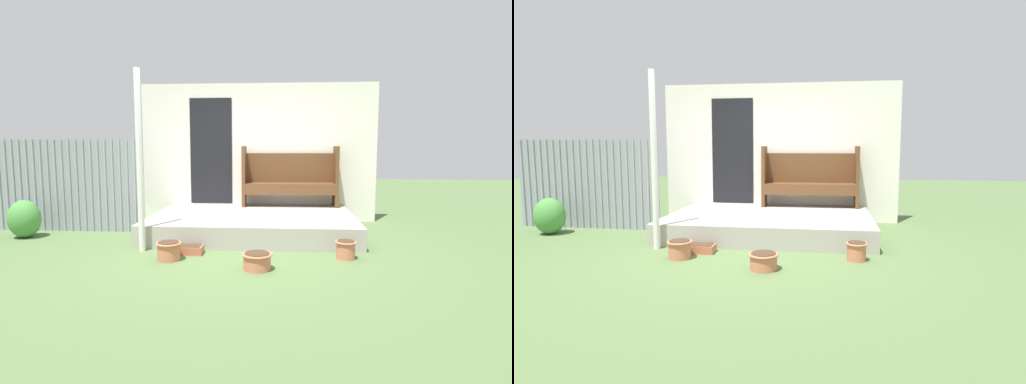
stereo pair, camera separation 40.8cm
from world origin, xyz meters
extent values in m
plane|color=#516B3D|center=(0.00, 0.00, 0.00)|extent=(24.00, 24.00, 0.00)
cube|color=#A8A399|center=(0.20, 1.13, 0.16)|extent=(3.26, 2.26, 0.32)
cube|color=white|center=(0.20, 2.29, 1.30)|extent=(4.46, 0.06, 2.60)
cube|color=black|center=(-0.70, 2.25, 1.33)|extent=(0.80, 0.02, 2.00)
cube|color=gray|center=(-3.00, 1.08, 0.77)|extent=(2.59, 0.02, 1.54)
cylinder|color=#979CA5|center=(-4.11, 1.06, 0.77)|extent=(0.04, 0.04, 1.54)
cylinder|color=#979CA5|center=(-3.99, 1.06, 0.77)|extent=(0.04, 0.04, 1.54)
cylinder|color=#979CA5|center=(-3.86, 1.06, 0.77)|extent=(0.04, 0.04, 1.54)
cylinder|color=#979CA5|center=(-3.74, 1.06, 0.77)|extent=(0.04, 0.04, 1.54)
cylinder|color=#979CA5|center=(-3.62, 1.06, 0.77)|extent=(0.04, 0.04, 1.54)
cylinder|color=#979CA5|center=(-3.49, 1.06, 0.77)|extent=(0.04, 0.04, 1.54)
cylinder|color=#979CA5|center=(-3.37, 1.06, 0.77)|extent=(0.04, 0.04, 1.54)
cylinder|color=#979CA5|center=(-3.24, 1.06, 0.77)|extent=(0.04, 0.04, 1.54)
cylinder|color=#979CA5|center=(-3.12, 1.06, 0.77)|extent=(0.04, 0.04, 1.54)
cylinder|color=#979CA5|center=(-3.00, 1.06, 0.77)|extent=(0.04, 0.04, 1.54)
cylinder|color=#979CA5|center=(-2.87, 1.06, 0.77)|extent=(0.04, 0.04, 1.54)
cylinder|color=#979CA5|center=(-2.75, 1.06, 0.77)|extent=(0.04, 0.04, 1.54)
cylinder|color=#979CA5|center=(-2.63, 1.06, 0.77)|extent=(0.04, 0.04, 1.54)
cylinder|color=#979CA5|center=(-2.50, 1.06, 0.77)|extent=(0.04, 0.04, 1.54)
cylinder|color=#979CA5|center=(-2.38, 1.06, 0.77)|extent=(0.04, 0.04, 1.54)
cylinder|color=#979CA5|center=(-2.26, 1.06, 0.77)|extent=(0.04, 0.04, 1.54)
cylinder|color=#979CA5|center=(-2.13, 1.06, 0.77)|extent=(0.04, 0.04, 1.54)
cylinder|color=#979CA5|center=(-2.01, 1.06, 0.77)|extent=(0.04, 0.04, 1.54)
cylinder|color=#979CA5|center=(-1.89, 1.06, 0.77)|extent=(0.04, 0.04, 1.54)
cylinder|color=#979CA5|center=(-1.76, 1.06, 0.77)|extent=(0.04, 0.04, 1.54)
cylinder|color=white|center=(-1.24, -0.11, 1.23)|extent=(0.08, 0.08, 2.45)
cube|color=brown|center=(-0.04, 1.99, 0.87)|extent=(0.07, 0.40, 1.11)
cube|color=brown|center=(1.64, 2.01, 0.87)|extent=(0.07, 0.40, 1.11)
cube|color=brown|center=(0.80, 2.00, 0.73)|extent=(1.63, 0.42, 0.04)
cube|color=brown|center=(0.81, 1.82, 0.63)|extent=(1.62, 0.05, 0.16)
cube|color=brown|center=(0.80, 2.18, 1.02)|extent=(1.62, 0.06, 0.55)
cylinder|color=#C67251|center=(-0.75, -0.51, 0.11)|extent=(0.28, 0.28, 0.23)
torus|color=#C67251|center=(-0.75, -0.51, 0.22)|extent=(0.33, 0.33, 0.02)
cylinder|color=#422D1E|center=(-0.75, -0.51, 0.23)|extent=(0.26, 0.26, 0.01)
cylinder|color=#C67251|center=(0.40, -0.82, 0.10)|extent=(0.32, 0.32, 0.19)
torus|color=#C67251|center=(0.40, -0.82, 0.18)|extent=(0.36, 0.36, 0.02)
cylinder|color=#422D1E|center=(0.40, -0.82, 0.20)|extent=(0.29, 0.29, 0.01)
cylinder|color=#C67251|center=(1.50, -0.29, 0.11)|extent=(0.24, 0.24, 0.23)
torus|color=#C67251|center=(1.50, -0.29, 0.22)|extent=(0.27, 0.27, 0.02)
cylinder|color=#422D1E|center=(1.50, -0.29, 0.23)|extent=(0.22, 0.22, 0.01)
cube|color=#B76647|center=(-0.58, -0.20, 0.05)|extent=(0.42, 0.23, 0.11)
cube|color=#422D1E|center=(-0.58, -0.20, 0.11)|extent=(0.37, 0.19, 0.01)
ellipsoid|color=#478C3D|center=(-3.36, 0.55, 0.30)|extent=(0.49, 0.44, 0.59)
camera|label=1|loc=(0.71, -5.34, 1.45)|focal=28.00mm
camera|label=2|loc=(1.11, -5.29, 1.45)|focal=28.00mm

